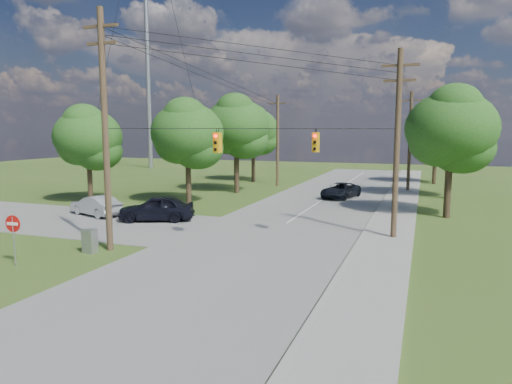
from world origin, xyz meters
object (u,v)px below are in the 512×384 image
at_px(pole_north_e, 410,141).
at_px(control_cabinet, 90,241).
at_px(car_cross_dark, 157,208).
at_px(car_cross_silver, 96,205).
at_px(pole_sw, 105,128).
at_px(car_main_north, 341,190).
at_px(pole_ne, 397,142).
at_px(do_not_enter_sign, 13,229).
at_px(pole_north_w, 278,140).

distance_m(pole_north_e, control_cabinet, 33.82).
bearing_deg(pole_north_e, car_cross_dark, -124.76).
bearing_deg(control_cabinet, car_cross_dark, 101.93).
distance_m(car_cross_dark, car_cross_silver, 5.21).
xyz_separation_m(pole_sw, car_main_north, (7.92, 22.44, -5.51)).
height_order(pole_ne, do_not_enter_sign, pole_ne).
relative_size(pole_north_e, pole_north_w, 1.00).
xyz_separation_m(car_cross_silver, do_not_enter_sign, (4.90, -11.37, 0.95)).
relative_size(pole_ne, car_main_north, 2.13).
relative_size(pole_sw, do_not_enter_sign, 5.13).
relative_size(pole_ne, pole_north_w, 1.05).
bearing_deg(control_cabinet, pole_ne, 33.55).
bearing_deg(pole_north_w, car_cross_dark, -93.91).
distance_m(pole_north_e, car_cross_dark, 27.37).
distance_m(car_cross_silver, do_not_enter_sign, 12.42).
bearing_deg(pole_ne, car_cross_silver, -179.89).
height_order(pole_ne, pole_north_w, pole_ne).
height_order(pole_north_w, control_cabinet, pole_north_w).
distance_m(pole_north_w, do_not_enter_sign, 33.64).
distance_m(pole_north_e, pole_north_w, 13.90).
height_order(pole_sw, pole_north_e, pole_sw).
xyz_separation_m(pole_north_e, car_cross_silver, (-20.62, -22.04, -4.37)).
bearing_deg(pole_sw, pole_north_e, 65.48).
bearing_deg(car_cross_dark, pole_north_w, 154.23).
bearing_deg(car_cross_silver, pole_sw, 60.96).
bearing_deg(do_not_enter_sign, pole_ne, 30.27).
distance_m(pole_sw, pole_north_w, 29.62).
xyz_separation_m(car_cross_dark, do_not_enter_sign, (-0.31, -11.20, 0.82)).
bearing_deg(do_not_enter_sign, car_cross_dark, 82.73).
distance_m(car_main_north, do_not_enter_sign, 28.17).
bearing_deg(car_cross_dark, car_cross_silver, -113.81).
relative_size(pole_north_e, control_cabinet, 8.48).
distance_m(pole_north_e, car_cross_silver, 30.50).
bearing_deg(car_main_north, control_cabinet, -95.81).
height_order(pole_sw, control_cabinet, pole_sw).
relative_size(pole_north_e, car_cross_dark, 1.98).
distance_m(pole_sw, control_cabinet, 5.73).
distance_m(pole_sw, pole_ne, 15.51).
relative_size(car_cross_silver, car_main_north, 0.89).
xyz_separation_m(pole_sw, car_cross_dark, (-1.92, 7.38, -5.34)).
xyz_separation_m(pole_ne, car_cross_silver, (-20.62, -0.04, -4.71)).
distance_m(pole_north_e, car_main_north, 10.09).
relative_size(car_cross_dark, do_not_enter_sign, 2.15).
bearing_deg(car_main_north, do_not_enter_sign, -96.83).
bearing_deg(pole_sw, car_main_north, 70.57).
relative_size(car_main_north, do_not_enter_sign, 2.10).
bearing_deg(control_cabinet, car_main_north, 72.62).
distance_m(car_cross_dark, car_main_north, 17.99).
xyz_separation_m(pole_north_e, car_main_north, (-5.58, -7.16, -4.42)).
xyz_separation_m(pole_ne, car_main_north, (-5.58, 14.84, -4.75)).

